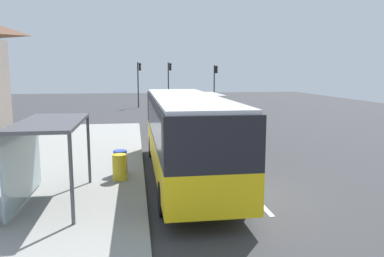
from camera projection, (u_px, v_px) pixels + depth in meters
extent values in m
cube|color=#38383A|center=(187.00, 131.00, 26.65)|extent=(56.00, 92.00, 0.04)
cube|color=#999993|center=(59.00, 183.00, 13.96)|extent=(6.20, 30.00, 0.18)
cube|color=silver|center=(260.00, 204.00, 12.02)|extent=(0.16, 2.20, 0.01)
cube|color=silver|center=(224.00, 165.00, 16.91)|extent=(0.16, 2.20, 0.01)
cube|color=silver|center=(204.00, 144.00, 21.80)|extent=(0.16, 2.20, 0.01)
cube|color=silver|center=(191.00, 130.00, 26.68)|extent=(0.16, 2.20, 0.01)
cube|color=silver|center=(182.00, 121.00, 31.57)|extent=(0.16, 2.20, 0.01)
cube|color=silver|center=(176.00, 114.00, 36.46)|extent=(0.16, 2.20, 0.01)
cube|color=silver|center=(171.00, 109.00, 41.35)|extent=(0.16, 2.20, 0.01)
cube|color=yellow|center=(186.00, 151.00, 14.69)|extent=(2.52, 11.00, 1.15)
cube|color=black|center=(186.00, 118.00, 14.50)|extent=(2.52, 11.00, 1.45)
cube|color=silver|center=(185.00, 98.00, 14.38)|extent=(2.39, 10.78, 0.12)
cube|color=black|center=(172.00, 107.00, 19.84)|extent=(2.30, 0.12, 1.22)
cube|color=black|center=(154.00, 122.00, 13.85)|extent=(0.09, 8.58, 1.10)
cylinder|color=black|center=(152.00, 147.00, 18.43)|extent=(0.28, 1.00, 1.00)
cylinder|color=black|center=(198.00, 146.00, 18.76)|extent=(0.28, 1.00, 1.00)
cylinder|color=black|center=(164.00, 199.00, 11.00)|extent=(0.28, 1.00, 1.00)
cylinder|color=black|center=(239.00, 195.00, 11.33)|extent=(0.28, 1.00, 1.00)
cube|color=silver|center=(207.00, 106.00, 31.07)|extent=(2.05, 5.22, 1.96)
cube|color=black|center=(207.00, 102.00, 31.02)|extent=(2.07, 3.14, 0.44)
cylinder|color=black|center=(223.00, 121.00, 29.41)|extent=(0.23, 0.68, 0.68)
cylinder|color=black|center=(200.00, 121.00, 29.13)|extent=(0.23, 0.68, 0.68)
cylinder|color=black|center=(212.00, 115.00, 33.31)|extent=(0.23, 0.68, 0.68)
cylinder|color=black|center=(192.00, 115.00, 33.03)|extent=(0.23, 0.68, 0.68)
cube|color=#A51919|center=(187.00, 102.00, 43.84)|extent=(1.80, 4.40, 0.60)
cube|color=black|center=(187.00, 96.00, 43.55)|extent=(1.59, 2.38, 0.60)
cylinder|color=black|center=(178.00, 103.00, 45.23)|extent=(0.20, 0.64, 0.64)
cylinder|color=black|center=(192.00, 103.00, 45.47)|extent=(0.20, 0.64, 0.64)
cylinder|color=black|center=(181.00, 105.00, 42.30)|extent=(0.20, 0.64, 0.64)
cylinder|color=black|center=(196.00, 105.00, 42.54)|extent=(0.20, 0.64, 0.64)
cube|color=navy|center=(180.00, 98.00, 50.38)|extent=(1.99, 4.47, 0.60)
cube|color=black|center=(180.00, 93.00, 50.49)|extent=(1.69, 2.44, 0.60)
cylinder|color=black|center=(187.00, 101.00, 49.04)|extent=(0.23, 0.65, 0.64)
cylinder|color=black|center=(174.00, 101.00, 48.87)|extent=(0.23, 0.65, 0.64)
cylinder|color=black|center=(185.00, 99.00, 51.98)|extent=(0.23, 0.65, 0.64)
cylinder|color=black|center=(173.00, 99.00, 51.81)|extent=(0.23, 0.65, 0.64)
cylinder|color=yellow|center=(120.00, 167.00, 13.98)|extent=(0.52, 0.52, 0.95)
cylinder|color=blue|center=(120.00, 163.00, 14.67)|extent=(0.52, 0.52, 0.95)
cylinder|color=#2D2D2D|center=(214.00, 86.00, 43.50)|extent=(0.14, 0.14, 4.77)
cube|color=black|center=(216.00, 70.00, 43.25)|extent=(0.24, 0.28, 0.84)
sphere|color=#360606|center=(217.00, 67.00, 43.22)|extent=(0.16, 0.16, 0.16)
sphere|color=#F2B20C|center=(217.00, 70.00, 43.26)|extent=(0.16, 0.16, 0.16)
sphere|color=black|center=(217.00, 72.00, 43.31)|extent=(0.16, 0.16, 0.16)
cylinder|color=#2D2D2D|center=(138.00, 85.00, 43.00)|extent=(0.14, 0.14, 5.07)
cube|color=black|center=(140.00, 67.00, 42.72)|extent=(0.24, 0.28, 0.84)
sphere|color=#360606|center=(141.00, 64.00, 42.70)|extent=(0.16, 0.16, 0.16)
sphere|color=#F2B20C|center=(141.00, 67.00, 42.74)|extent=(0.16, 0.16, 0.16)
sphere|color=black|center=(141.00, 69.00, 42.78)|extent=(0.16, 0.16, 0.16)
cylinder|color=#2D2D2D|center=(168.00, 85.00, 44.29)|extent=(0.14, 0.14, 5.08)
cube|color=black|center=(170.00, 67.00, 44.02)|extent=(0.24, 0.28, 0.84)
sphere|color=#360606|center=(171.00, 64.00, 43.99)|extent=(0.16, 0.16, 0.16)
sphere|color=#F2B20C|center=(171.00, 67.00, 44.03)|extent=(0.16, 0.16, 0.16)
sphere|color=black|center=(171.00, 69.00, 44.08)|extent=(0.16, 0.16, 0.16)
cube|color=#4C4C51|center=(50.00, 123.00, 11.34)|extent=(1.80, 4.00, 0.10)
cube|color=#8CA5B2|center=(23.00, 163.00, 11.40)|extent=(0.06, 3.80, 2.30)
cylinder|color=#4C4C51|center=(71.00, 179.00, 9.79)|extent=(0.10, 0.10, 2.44)
cylinder|color=#4C4C51|center=(89.00, 149.00, 13.51)|extent=(0.10, 0.10, 2.44)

